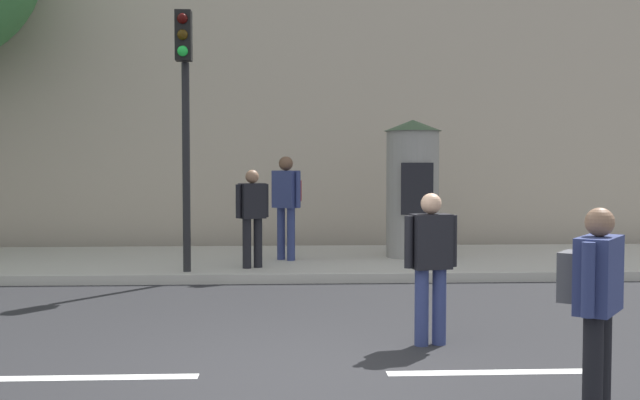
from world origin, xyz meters
name	(u,v)px	position (x,y,z in m)	size (l,w,h in m)	color
ground_plane	(293,375)	(0.00, 0.00, 0.00)	(80.00, 80.00, 0.00)	#232326
sidewalk_curb	(288,262)	(0.00, 7.00, 0.07)	(36.00, 4.00, 0.15)	#B2ADA3
lane_markings	(293,375)	(0.00, 0.00, 0.00)	(25.80, 0.16, 0.01)	silver
building_backdrop	(286,67)	(0.00, 12.00, 4.13)	(36.00, 5.00, 8.26)	#B7A893
traffic_light	(185,97)	(-1.57, 5.24, 2.84)	(0.24, 0.45, 3.97)	black
poster_column	(413,187)	(2.23, 7.05, 1.39)	(1.03, 1.03, 2.45)	gray
pedestrian_with_backpack	(430,256)	(1.39, 1.06, 0.90)	(0.55, 0.44, 1.53)	navy
pedestrian_in_red_top	(595,292)	(2.15, -1.20, 0.91)	(0.54, 0.57, 1.52)	black
pedestrian_with_bag	(287,198)	(-0.02, 6.70, 1.23)	(0.52, 0.52, 1.80)	navy
pedestrian_in_light_jacket	(252,211)	(-0.58, 5.72, 1.06)	(0.52, 0.39, 1.57)	black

